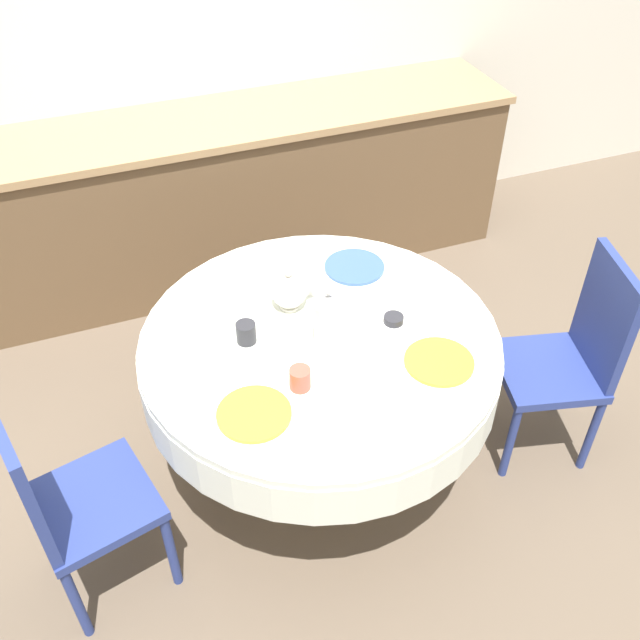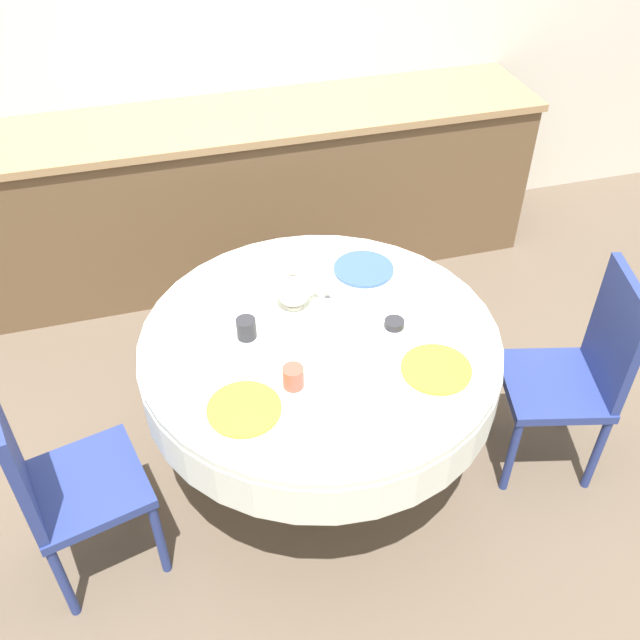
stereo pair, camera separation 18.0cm
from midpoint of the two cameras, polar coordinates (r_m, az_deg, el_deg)
ground_plane at (r=3.23m, az=1.63°, el=-11.05°), size 12.00×12.00×0.00m
wall_back at (r=4.04m, az=-6.51°, el=22.62°), size 7.00×0.05×2.60m
kitchen_counter at (r=4.07m, az=-4.74°, el=10.04°), size 3.24×0.64×0.93m
dining_table at (r=2.77m, az=1.86°, el=-3.22°), size 1.38×1.38×0.73m
chair_left at (r=3.07m, az=21.58°, el=-3.71°), size 0.48×0.48×0.96m
chair_right at (r=2.63m, az=-18.45°, el=-12.06°), size 0.48×0.48×0.96m
plate_near_left at (r=2.42m, az=-3.96°, el=-7.18°), size 0.25×0.25×0.01m
cup_near_left at (r=2.47m, az=-0.07°, el=-4.66°), size 0.07×0.07×0.08m
plate_near_right at (r=2.60m, az=11.26°, el=-3.94°), size 0.25×0.25×0.01m
cup_near_right at (r=2.68m, az=7.84°, el=-0.79°), size 0.07×0.07×0.08m
plate_far_left at (r=2.83m, az=-6.81°, el=0.97°), size 0.25×0.25×0.01m
cup_far_left at (r=2.67m, az=-4.00°, el=-0.73°), size 0.07×0.07×0.08m
plate_far_right at (r=3.02m, az=5.22°, el=4.04°), size 0.25×0.25×0.01m
cup_far_right at (r=2.88m, az=1.83°, el=2.94°), size 0.07×0.07×0.08m
coffee_carafe at (r=2.59m, az=2.57°, el=-0.10°), size 0.11×0.11×0.26m
teapot at (r=2.78m, az=-0.27°, el=2.43°), size 0.19×0.14×0.18m
fruit_bowl at (r=2.69m, az=6.80°, el=-0.99°), size 0.18×0.18×0.06m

